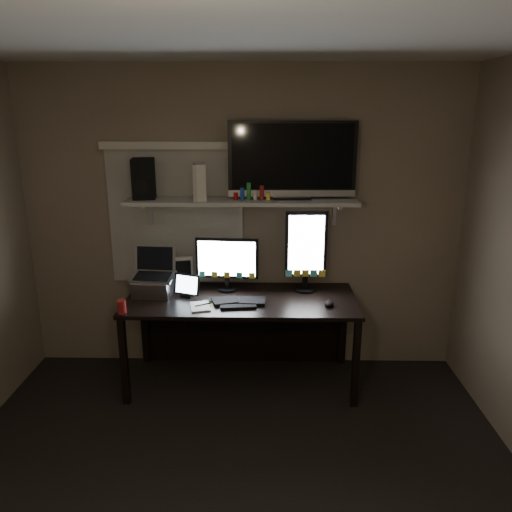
{
  "coord_description": "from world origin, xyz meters",
  "views": [
    {
      "loc": [
        0.19,
        -2.23,
        2.15
      ],
      "look_at": [
        0.12,
        1.25,
        1.13
      ],
      "focal_mm": 35.0,
      "sensor_mm": 36.0,
      "label": 1
    }
  ],
  "objects_px": {
    "desk": "(242,313)",
    "monitor_portrait": "(306,251)",
    "cup": "(122,307)",
    "mouse": "(329,303)",
    "keyboard": "(239,301)",
    "monitor_landscape": "(227,264)",
    "tablet": "(187,285)",
    "laptop": "(153,273)",
    "game_console": "(200,181)",
    "tv": "(292,160)",
    "speaker": "(144,179)"
  },
  "relations": [
    {
      "from": "cup",
      "to": "game_console",
      "type": "relative_size",
      "value": 0.35
    },
    {
      "from": "keyboard",
      "to": "tv",
      "type": "height_order",
      "value": "tv"
    },
    {
      "from": "monitor_landscape",
      "to": "monitor_portrait",
      "type": "distance_m",
      "value": 0.64
    },
    {
      "from": "keyboard",
      "to": "game_console",
      "type": "height_order",
      "value": "game_console"
    },
    {
      "from": "monitor_portrait",
      "to": "laptop",
      "type": "height_order",
      "value": "monitor_portrait"
    },
    {
      "from": "tv",
      "to": "speaker",
      "type": "xyz_separation_m",
      "value": [
        -1.15,
        -0.01,
        -0.14
      ]
    },
    {
      "from": "monitor_landscape",
      "to": "tablet",
      "type": "distance_m",
      "value": 0.37
    },
    {
      "from": "keyboard",
      "to": "cup",
      "type": "relative_size",
      "value": 4.23
    },
    {
      "from": "desk",
      "to": "speaker",
      "type": "xyz_separation_m",
      "value": [
        -0.76,
        0.1,
        1.08
      ]
    },
    {
      "from": "desk",
      "to": "laptop",
      "type": "bearing_deg",
      "value": -174.84
    },
    {
      "from": "cup",
      "to": "mouse",
      "type": "bearing_deg",
      "value": 6.27
    },
    {
      "from": "monitor_landscape",
      "to": "tv",
      "type": "distance_m",
      "value": 0.97
    },
    {
      "from": "desk",
      "to": "mouse",
      "type": "height_order",
      "value": "mouse"
    },
    {
      "from": "tv",
      "to": "game_console",
      "type": "distance_m",
      "value": 0.73
    },
    {
      "from": "desk",
      "to": "monitor_portrait",
      "type": "height_order",
      "value": "monitor_portrait"
    },
    {
      "from": "game_console",
      "to": "tablet",
      "type": "bearing_deg",
      "value": -133.11
    },
    {
      "from": "tablet",
      "to": "desk",
      "type": "bearing_deg",
      "value": 33.14
    },
    {
      "from": "monitor_landscape",
      "to": "laptop",
      "type": "bearing_deg",
      "value": -163.23
    },
    {
      "from": "desk",
      "to": "monitor_portrait",
      "type": "bearing_deg",
      "value": 7.82
    },
    {
      "from": "keyboard",
      "to": "monitor_landscape",
      "type": "bearing_deg",
      "value": 104.51
    },
    {
      "from": "tablet",
      "to": "laptop",
      "type": "xyz_separation_m",
      "value": [
        -0.27,
        0.04,
        0.09
      ]
    },
    {
      "from": "keyboard",
      "to": "cup",
      "type": "xyz_separation_m",
      "value": [
        -0.84,
        -0.22,
        0.04
      ]
    },
    {
      "from": "speaker",
      "to": "mouse",
      "type": "bearing_deg",
      "value": -22.84
    },
    {
      "from": "monitor_landscape",
      "to": "monitor_portrait",
      "type": "bearing_deg",
      "value": 5.43
    },
    {
      "from": "tv",
      "to": "game_console",
      "type": "bearing_deg",
      "value": -178.66
    },
    {
      "from": "keyboard",
      "to": "mouse",
      "type": "bearing_deg",
      "value": -11.03
    },
    {
      "from": "keyboard",
      "to": "tv",
      "type": "xyz_separation_m",
      "value": [
        0.4,
        0.33,
        1.03
      ]
    },
    {
      "from": "keyboard",
      "to": "laptop",
      "type": "distance_m",
      "value": 0.73
    },
    {
      "from": "monitor_portrait",
      "to": "tablet",
      "type": "bearing_deg",
      "value": -170.6
    },
    {
      "from": "game_console",
      "to": "speaker",
      "type": "xyz_separation_m",
      "value": [
        -0.44,
        0.02,
        0.02
      ]
    },
    {
      "from": "laptop",
      "to": "speaker",
      "type": "distance_m",
      "value": 0.74
    },
    {
      "from": "monitor_landscape",
      "to": "monitor_portrait",
      "type": "height_order",
      "value": "monitor_portrait"
    },
    {
      "from": "monitor_portrait",
      "to": "keyboard",
      "type": "height_order",
      "value": "monitor_portrait"
    },
    {
      "from": "keyboard",
      "to": "mouse",
      "type": "relative_size",
      "value": 3.97
    },
    {
      "from": "laptop",
      "to": "cup",
      "type": "bearing_deg",
      "value": -107.16
    },
    {
      "from": "desk",
      "to": "laptop",
      "type": "height_order",
      "value": "laptop"
    },
    {
      "from": "cup",
      "to": "tv",
      "type": "height_order",
      "value": "tv"
    },
    {
      "from": "monitor_landscape",
      "to": "keyboard",
      "type": "height_order",
      "value": "monitor_landscape"
    },
    {
      "from": "tablet",
      "to": "laptop",
      "type": "distance_m",
      "value": 0.29
    },
    {
      "from": "tablet",
      "to": "game_console",
      "type": "relative_size",
      "value": 0.79
    },
    {
      "from": "tablet",
      "to": "cup",
      "type": "bearing_deg",
      "value": -121.85
    },
    {
      "from": "mouse",
      "to": "tablet",
      "type": "relative_size",
      "value": 0.48
    },
    {
      "from": "monitor_landscape",
      "to": "tv",
      "type": "bearing_deg",
      "value": 10.56
    },
    {
      "from": "desk",
      "to": "cup",
      "type": "height_order",
      "value": "cup"
    },
    {
      "from": "laptop",
      "to": "tv",
      "type": "relative_size",
      "value": 0.38
    },
    {
      "from": "keyboard",
      "to": "tv",
      "type": "distance_m",
      "value": 1.16
    },
    {
      "from": "laptop",
      "to": "speaker",
      "type": "bearing_deg",
      "value": 116.15
    },
    {
      "from": "speaker",
      "to": "keyboard",
      "type": "bearing_deg",
      "value": -31.37
    },
    {
      "from": "cup",
      "to": "speaker",
      "type": "height_order",
      "value": "speaker"
    },
    {
      "from": "mouse",
      "to": "keyboard",
      "type": "bearing_deg",
      "value": -171.92
    }
  ]
}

